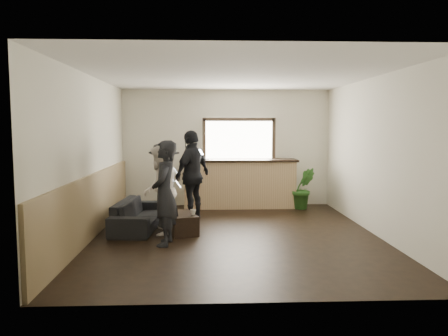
{
  "coord_description": "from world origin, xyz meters",
  "views": [
    {
      "loc": [
        -0.52,
        -7.58,
        1.92
      ],
      "look_at": [
        -0.17,
        0.4,
        1.16
      ],
      "focal_mm": 35.0,
      "sensor_mm": 36.0,
      "label": 1
    }
  ],
  "objects_px": {
    "bar_counter": "(240,180)",
    "sofa": "(139,214)",
    "coffee_table": "(182,223)",
    "cup_b": "(193,212)",
    "person_b": "(160,190)",
    "cup_a": "(173,210)",
    "person_a": "(165,193)",
    "potted_plant": "(303,188)",
    "person_c": "(164,183)",
    "person_d": "(192,175)"
  },
  "relations": [
    {
      "from": "person_d",
      "to": "coffee_table",
      "type": "bearing_deg",
      "value": 25.3
    },
    {
      "from": "sofa",
      "to": "person_b",
      "type": "xyz_separation_m",
      "value": [
        0.45,
        -0.46,
        0.53
      ]
    },
    {
      "from": "cup_a",
      "to": "potted_plant",
      "type": "distance_m",
      "value": 3.54
    },
    {
      "from": "cup_b",
      "to": "person_b",
      "type": "bearing_deg",
      "value": 173.14
    },
    {
      "from": "bar_counter",
      "to": "person_d",
      "type": "bearing_deg",
      "value": -130.03
    },
    {
      "from": "person_b",
      "to": "coffee_table",
      "type": "bearing_deg",
      "value": 99.36
    },
    {
      "from": "cup_b",
      "to": "person_c",
      "type": "bearing_deg",
      "value": 121.73
    },
    {
      "from": "bar_counter",
      "to": "person_a",
      "type": "bearing_deg",
      "value": -114.16
    },
    {
      "from": "cup_b",
      "to": "person_d",
      "type": "height_order",
      "value": "person_d"
    },
    {
      "from": "person_b",
      "to": "cup_b",
      "type": "bearing_deg",
      "value": 81.76
    },
    {
      "from": "cup_b",
      "to": "person_a",
      "type": "xyz_separation_m",
      "value": [
        -0.44,
        -0.64,
        0.45
      ]
    },
    {
      "from": "sofa",
      "to": "person_c",
      "type": "xyz_separation_m",
      "value": [
        0.45,
        0.42,
        0.54
      ]
    },
    {
      "from": "sofa",
      "to": "coffee_table",
      "type": "xyz_separation_m",
      "value": [
        0.83,
        -0.39,
        -0.09
      ]
    },
    {
      "from": "cup_b",
      "to": "potted_plant",
      "type": "relative_size",
      "value": 0.11
    },
    {
      "from": "person_b",
      "to": "person_c",
      "type": "distance_m",
      "value": 0.88
    },
    {
      "from": "sofa",
      "to": "cup_b",
      "type": "distance_m",
      "value": 1.18
    },
    {
      "from": "person_a",
      "to": "person_c",
      "type": "relative_size",
      "value": 1.05
    },
    {
      "from": "person_a",
      "to": "person_c",
      "type": "xyz_separation_m",
      "value": [
        -0.15,
        1.6,
        -0.04
      ]
    },
    {
      "from": "cup_a",
      "to": "person_b",
      "type": "bearing_deg",
      "value": -134.87
    },
    {
      "from": "potted_plant",
      "to": "person_b",
      "type": "xyz_separation_m",
      "value": [
        -3.09,
        -2.27,
        0.31
      ]
    },
    {
      "from": "sofa",
      "to": "cup_a",
      "type": "xyz_separation_m",
      "value": [
        0.66,
        -0.25,
        0.13
      ]
    },
    {
      "from": "cup_a",
      "to": "person_d",
      "type": "bearing_deg",
      "value": 72.65
    },
    {
      "from": "potted_plant",
      "to": "person_a",
      "type": "bearing_deg",
      "value": -134.51
    },
    {
      "from": "coffee_table",
      "to": "person_c",
      "type": "height_order",
      "value": "person_c"
    },
    {
      "from": "cup_a",
      "to": "person_c",
      "type": "height_order",
      "value": "person_c"
    },
    {
      "from": "coffee_table",
      "to": "person_b",
      "type": "distance_m",
      "value": 0.73
    },
    {
      "from": "bar_counter",
      "to": "coffee_table",
      "type": "bearing_deg",
      "value": -116.59
    },
    {
      "from": "person_b",
      "to": "cup_a",
      "type": "bearing_deg",
      "value": 133.75
    },
    {
      "from": "person_c",
      "to": "cup_a",
      "type": "bearing_deg",
      "value": 15.29
    },
    {
      "from": "potted_plant",
      "to": "cup_a",
      "type": "bearing_deg",
      "value": -144.4
    },
    {
      "from": "bar_counter",
      "to": "person_b",
      "type": "distance_m",
      "value": 3.04
    },
    {
      "from": "sofa",
      "to": "potted_plant",
      "type": "xyz_separation_m",
      "value": [
        3.54,
        1.81,
        0.22
      ]
    },
    {
      "from": "bar_counter",
      "to": "person_c",
      "type": "height_order",
      "value": "bar_counter"
    },
    {
      "from": "sofa",
      "to": "person_c",
      "type": "height_order",
      "value": "person_c"
    },
    {
      "from": "cup_b",
      "to": "person_b",
      "type": "relative_size",
      "value": 0.07
    },
    {
      "from": "coffee_table",
      "to": "bar_counter",
      "type": "bearing_deg",
      "value": 63.41
    },
    {
      "from": "cup_a",
      "to": "person_a",
      "type": "xyz_separation_m",
      "value": [
        -0.06,
        -0.92,
        0.45
      ]
    },
    {
      "from": "coffee_table",
      "to": "person_b",
      "type": "bearing_deg",
      "value": -169.26
    },
    {
      "from": "bar_counter",
      "to": "person_c",
      "type": "bearing_deg",
      "value": -133.97
    },
    {
      "from": "coffee_table",
      "to": "person_a",
      "type": "height_order",
      "value": "person_a"
    },
    {
      "from": "cup_a",
      "to": "person_a",
      "type": "relative_size",
      "value": 0.07
    },
    {
      "from": "cup_b",
      "to": "potted_plant",
      "type": "xyz_separation_m",
      "value": [
        2.5,
        2.34,
        0.08
      ]
    },
    {
      "from": "potted_plant",
      "to": "person_a",
      "type": "height_order",
      "value": "person_a"
    },
    {
      "from": "cup_b",
      "to": "coffee_table",
      "type": "bearing_deg",
      "value": 146.23
    },
    {
      "from": "person_d",
      "to": "person_b",
      "type": "bearing_deg",
      "value": 10.14
    },
    {
      "from": "bar_counter",
      "to": "sofa",
      "type": "xyz_separation_m",
      "value": [
        -2.07,
        -2.1,
        -0.37
      ]
    },
    {
      "from": "sofa",
      "to": "cup_a",
      "type": "height_order",
      "value": "sofa"
    },
    {
      "from": "cup_a",
      "to": "person_d",
      "type": "relative_size",
      "value": 0.06
    },
    {
      "from": "coffee_table",
      "to": "person_d",
      "type": "bearing_deg",
      "value": 82.16
    },
    {
      "from": "potted_plant",
      "to": "person_d",
      "type": "distance_m",
      "value": 2.77
    }
  ]
}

